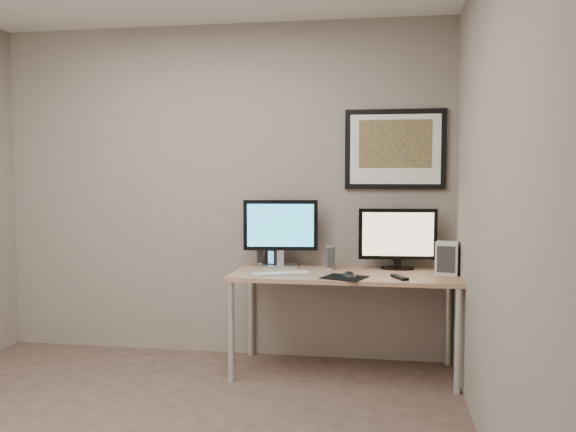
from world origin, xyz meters
name	(u,v)px	position (x,y,z in m)	size (l,w,h in m)	color
room	(164,139)	(0.00, 0.45, 1.64)	(3.60, 3.60, 3.60)	white
desk	(345,282)	(1.00, 1.35, 0.66)	(1.60, 0.70, 0.73)	#A5714F
framed_art	(395,149)	(1.35, 1.68, 1.62)	(0.75, 0.04, 0.60)	black
monitor_large	(281,230)	(0.50, 1.52, 1.01)	(0.56, 0.21, 0.51)	silver
monitor_tv	(398,237)	(1.37, 1.56, 0.97)	(0.58, 0.16, 0.45)	black
speaker_left	(261,253)	(0.33, 1.66, 0.81)	(0.07, 0.07, 0.17)	silver
speaker_right	(330,257)	(0.88, 1.51, 0.82)	(0.07, 0.07, 0.18)	silver
phone_dock	(271,258)	(0.43, 1.52, 0.80)	(0.06, 0.06, 0.14)	black
keyboard	(281,274)	(0.56, 1.19, 0.74)	(0.42, 0.11, 0.01)	silver
mousepad	(344,277)	(1.01, 1.13, 0.73)	(0.28, 0.25, 0.00)	black
mouse	(349,274)	(1.05, 1.17, 0.75)	(0.06, 0.11, 0.04)	black
remote	(400,277)	(1.38, 1.16, 0.74)	(0.05, 0.18, 0.02)	black
fan_unit	(447,258)	(1.71, 1.37, 0.85)	(0.15, 0.11, 0.23)	silver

